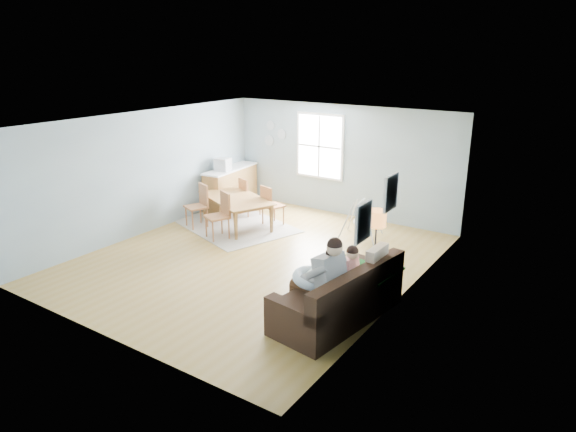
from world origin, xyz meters
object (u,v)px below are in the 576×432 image
Objects in this scene: floor_lamp at (376,226)px; monitor at (223,164)px; dining_table at (235,212)px; chair_se at (221,212)px; father at (321,277)px; chair_nw at (247,194)px; sofa at (341,300)px; toddler at (346,267)px; counter at (231,187)px; baby_swing at (361,222)px; chair_sw at (200,203)px; storage_cube at (301,319)px; chair_ne at (270,203)px.

floor_lamp is 5.76m from monitor.
chair_se is (0.25, -0.78, 0.25)m from dining_table.
father reaches higher than chair_nw.
toddler is at bearing 102.72° from sofa.
chair_nw is at bearing -25.24° from counter.
chair_nw is (-4.44, 2.30, -0.71)m from floor_lamp.
baby_swing is (-1.32, 3.38, 0.06)m from sofa.
floor_lamp reaches higher than chair_se.
baby_swing is at bearing 120.29° from floor_lamp.
monitor reaches higher than chair_sw.
storage_cube is 5.28m from chair_sw.
chair_nw is at bearing 107.63° from chair_se.
chair_nw is 1.04m from monitor.
dining_table is 1.63m from counter.
dining_table is at bearing 148.72° from sofa.
chair_sw is 1.71m from counter.
monitor is at bearing 143.88° from father.
storage_cube is at bearing -49.24° from chair_ne.
toddler is at bearing -4.52° from dining_table.
chair_se reaches higher than sofa.
father is 1.42× the size of chair_se.
sofa is 5.93× the size of monitor.
storage_cube is 5.01m from dining_table.
counter is (-5.30, 2.70, -0.73)m from floor_lamp.
chair_sw is 0.97m from chair_se.
floor_lamp is at bearing 78.07° from storage_cube.
father is 3.87m from baby_swing.
toddler is 5.29m from chair_nw.
chair_ne is at bearing 71.44° from chair_se.
storage_cube is at bearing -34.13° from chair_se.
sofa is 6.21m from monitor.
father is at bearing -40.60° from chair_nw.
chair_se reaches higher than dining_table.
toddler is at bearing -100.09° from floor_lamp.
counter is at bearing 154.76° from chair_nw.
storage_cube is at bearing -102.08° from father.
counter is at bearing 157.55° from dining_table.
father reaches higher than baby_swing.
toddler is at bearing -38.96° from chair_ne.
toddler is 5.06m from chair_sw.
counter is at bearing 146.16° from toddler.
chair_se is at bearing -47.32° from dining_table.
toddler is 0.50× the size of counter.
storage_cube is at bearing -31.35° from chair_sw.
chair_ne is (-3.44, 2.97, 0.23)m from sofa.
dining_table is at bearing -72.70° from chair_nw.
storage_cube is at bearing -101.93° from floor_lamp.
chair_se is 2.57× the size of monitor.
storage_cube is at bearing -39.63° from monitor.
chair_ne is (0.42, 1.25, -0.04)m from chair_se.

